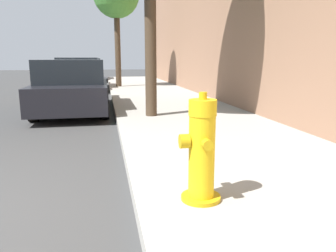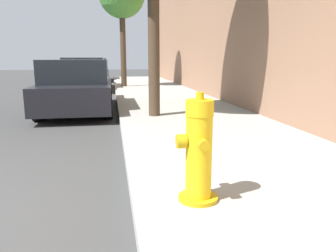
% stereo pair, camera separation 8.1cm
% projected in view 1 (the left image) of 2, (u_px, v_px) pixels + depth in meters
% --- Properties ---
extents(sidewalk_slab, '(3.03, 40.00, 0.15)m').
position_uv_depth(sidewalk_slab, '(301.00, 201.00, 3.00)').
color(sidewalk_slab, '#99968E').
rests_on(sidewalk_slab, ground_plane).
extents(fire_hydrant, '(0.36, 0.36, 0.93)m').
position_uv_depth(fire_hydrant, '(201.00, 152.00, 2.76)').
color(fire_hydrant, '#C39C11').
rests_on(fire_hydrant, sidewalk_slab).
extents(parked_car_near, '(1.72, 4.22, 1.33)m').
position_uv_depth(parked_car_near, '(74.00, 87.00, 8.41)').
color(parked_car_near, black).
rests_on(parked_car_near, ground_plane).
extents(parked_car_mid, '(1.83, 4.52, 1.39)m').
position_uv_depth(parked_car_mid, '(80.00, 74.00, 14.36)').
color(parked_car_mid, silver).
rests_on(parked_car_mid, ground_plane).
extents(parked_car_far, '(1.84, 4.17, 1.37)m').
position_uv_depth(parked_car_far, '(87.00, 70.00, 20.06)').
color(parked_car_far, '#4C5156').
rests_on(parked_car_far, ground_plane).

